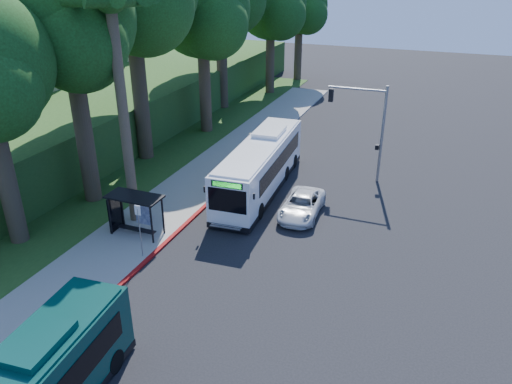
% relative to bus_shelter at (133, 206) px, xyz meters
% --- Properties ---
extents(ground, '(140.00, 140.00, 0.00)m').
position_rel_bus_shelter_xyz_m(ground, '(7.26, 2.86, -1.81)').
color(ground, black).
rests_on(ground, ground).
extents(sidewalk, '(4.50, 70.00, 0.12)m').
position_rel_bus_shelter_xyz_m(sidewalk, '(-0.04, 2.86, -1.75)').
color(sidewalk, gray).
rests_on(sidewalk, ground).
extents(red_curb, '(0.25, 30.00, 0.13)m').
position_rel_bus_shelter_xyz_m(red_curb, '(2.26, -1.14, -1.74)').
color(red_curb, maroon).
rests_on(red_curb, ground).
extents(grass_verge, '(8.00, 70.00, 0.06)m').
position_rel_bus_shelter_xyz_m(grass_verge, '(-5.74, 7.86, -1.78)').
color(grass_verge, '#234719').
rests_on(grass_verge, ground).
extents(bus_shelter, '(3.20, 1.51, 2.55)m').
position_rel_bus_shelter_xyz_m(bus_shelter, '(0.00, 0.00, 0.00)').
color(bus_shelter, black).
rests_on(bus_shelter, ground).
extents(stop_sign_pole, '(0.35, 0.06, 3.17)m').
position_rel_bus_shelter_xyz_m(stop_sign_pole, '(1.86, -2.14, 0.28)').
color(stop_sign_pole, gray).
rests_on(stop_sign_pole, ground).
extents(traffic_signal_pole, '(4.10, 0.30, 7.00)m').
position_rel_bus_shelter_xyz_m(traffic_signal_pole, '(11.04, 12.86, 2.62)').
color(traffic_signal_pole, gray).
rests_on(traffic_signal_pole, ground).
extents(palm_tree, '(4.20, 4.20, 14.40)m').
position_rel_bus_shelter_xyz_m(palm_tree, '(-0.94, 1.36, 10.57)').
color(palm_tree, '#4C3F2D').
rests_on(palm_tree, ground).
extents(hillside_backdrop, '(24.00, 60.00, 8.80)m').
position_rel_bus_shelter_xyz_m(hillside_backdrop, '(-19.04, 17.96, 0.63)').
color(hillside_backdrop, '#234719').
rests_on(hillside_backdrop, ground).
extents(tree_0, '(8.40, 8.00, 15.70)m').
position_rel_bus_shelter_xyz_m(tree_0, '(-5.14, 2.84, 9.40)').
color(tree_0, '#382B1E').
rests_on(tree_0, ground).
extents(tree_2, '(8.82, 8.40, 15.12)m').
position_rel_bus_shelter_xyz_m(tree_2, '(-4.64, 18.84, 8.67)').
color(tree_2, '#382B1E').
rests_on(tree_2, ground).
extents(tree_4, '(8.40, 8.00, 14.14)m').
position_rel_bus_shelter_xyz_m(tree_4, '(-4.14, 34.84, 7.92)').
color(tree_4, '#382B1E').
rests_on(tree_4, ground).
extents(tree_5, '(7.35, 7.00, 12.86)m').
position_rel_bus_shelter_xyz_m(tree_5, '(-3.16, 42.84, 7.16)').
color(tree_5, '#382B1E').
rests_on(tree_5, ground).
extents(white_bus, '(3.44, 12.78, 3.77)m').
position_rel_bus_shelter_xyz_m(white_bus, '(4.65, 8.46, 0.03)').
color(white_bus, white).
rests_on(white_bus, ground).
extents(pickup, '(2.43, 4.94, 1.35)m').
position_rel_bus_shelter_xyz_m(pickup, '(8.43, 5.82, -1.13)').
color(pickup, silver).
rests_on(pickup, ground).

